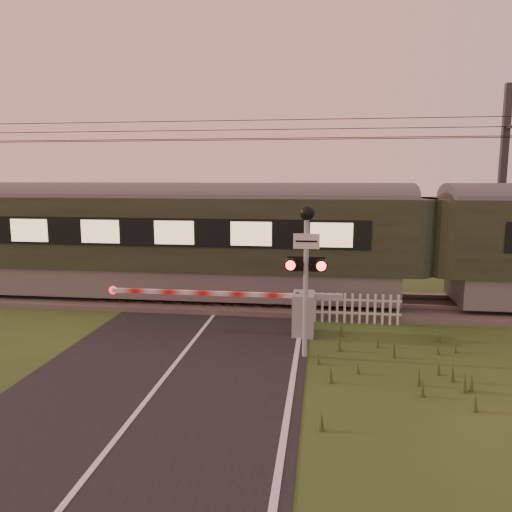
# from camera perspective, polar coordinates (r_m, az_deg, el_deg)

# --- Properties ---
(ground) EXTENTS (160.00, 160.00, 0.00)m
(ground) POSITION_cam_1_polar(r_m,az_deg,el_deg) (11.34, -10.26, -13.40)
(ground) COLOR #263F18
(ground) RESTS_ON ground
(road) EXTENTS (6.00, 140.00, 0.03)m
(road) POSITION_cam_1_polar(r_m,az_deg,el_deg) (11.13, -10.55, -13.80)
(road) COLOR black
(road) RESTS_ON ground
(track_bed) EXTENTS (140.00, 3.40, 0.39)m
(track_bed) POSITION_cam_1_polar(r_m,az_deg,el_deg) (17.31, -3.65, -5.11)
(track_bed) COLOR #47423D
(track_bed) RESTS_ON ground
(overhead_wires) EXTENTS (120.00, 0.62, 0.62)m
(overhead_wires) POSITION_cam_1_polar(r_m,az_deg,el_deg) (16.84, -3.85, 13.91)
(overhead_wires) COLOR black
(overhead_wires) RESTS_ON ground
(train) EXTENTS (40.54, 2.80, 3.77)m
(train) POSITION_cam_1_polar(r_m,az_deg,el_deg) (16.91, 18.97, 1.35)
(train) COLOR slate
(train) RESTS_ON ground
(boom_gate) EXTENTS (6.63, 0.90, 1.19)m
(boom_gate) POSITION_cam_1_polar(r_m,az_deg,el_deg) (13.82, 4.29, -6.28)
(boom_gate) COLOR gray
(boom_gate) RESTS_ON ground
(crossing_signal) EXTENTS (0.93, 0.37, 3.65)m
(crossing_signal) POSITION_cam_1_polar(r_m,az_deg,el_deg) (11.70, 5.77, 0.21)
(crossing_signal) COLOR gray
(crossing_signal) RESTS_ON ground
(picket_fence) EXTENTS (2.85, 0.07, 0.90)m
(picket_fence) POSITION_cam_1_polar(r_m,az_deg,el_deg) (15.08, 10.94, -5.88)
(picket_fence) COLOR silver
(picket_fence) RESTS_ON ground
(catenary_mast) EXTENTS (0.23, 2.47, 7.46)m
(catenary_mast) POSITION_cam_1_polar(r_m,az_deg,el_deg) (19.69, 26.30, 6.89)
(catenary_mast) COLOR #2D2D30
(catenary_mast) RESTS_ON ground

